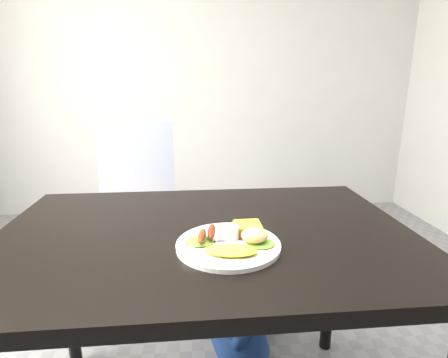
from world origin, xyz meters
TOP-DOWN VIEW (x-y plane):
  - room_back_panel at (0.00, 2.25)m, footprint 4.00×0.04m
  - dining_table at (0.00, 0.00)m, footprint 1.20×0.80m
  - dining_chair at (-0.35, 0.85)m, footprint 0.50×0.50m
  - person at (0.22, 0.81)m, footprint 0.53×0.39m
  - plate at (0.05, -0.11)m, footprint 0.27×0.27m
  - lettuce_left at (-0.02, -0.10)m, footprint 0.09×0.09m
  - lettuce_right at (0.14, -0.13)m, footprint 0.08×0.07m
  - omelette at (0.05, -0.18)m, footprint 0.14×0.08m
  - sausage_a at (-0.01, -0.11)m, footprint 0.03×0.09m
  - sausage_b at (0.01, -0.08)m, footprint 0.03×0.09m
  - ramekin at (0.06, -0.08)m, footprint 0.07×0.07m
  - toast_a at (0.10, -0.06)m, footprint 0.09×0.09m
  - toast_b at (0.11, -0.06)m, footprint 0.08×0.08m
  - potato_salad at (0.12, -0.12)m, footprint 0.07×0.07m
  - fork at (0.02, -0.11)m, footprint 0.16×0.04m

SIDE VIEW (x-z plane):
  - dining_chair at x=-0.35m, z-range 0.42..0.48m
  - person at x=0.22m, z-range 0.00..1.37m
  - dining_table at x=0.00m, z-range 0.71..0.75m
  - plate at x=0.05m, z-range 0.75..0.76m
  - fork at x=0.02m, z-range 0.76..0.77m
  - lettuce_right at x=0.14m, z-range 0.76..0.77m
  - lettuce_left at x=-0.02m, z-range 0.76..0.77m
  - toast_a at x=0.10m, z-range 0.76..0.78m
  - omelette at x=0.05m, z-range 0.76..0.78m
  - ramekin at x=0.06m, z-range 0.76..0.80m
  - toast_b at x=0.11m, z-range 0.78..0.79m
  - sausage_a at x=-0.01m, z-range 0.77..0.79m
  - sausage_b at x=0.01m, z-range 0.77..0.79m
  - potato_salad at x=0.12m, z-range 0.77..0.80m
  - room_back_panel at x=0.00m, z-range 0.00..2.70m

